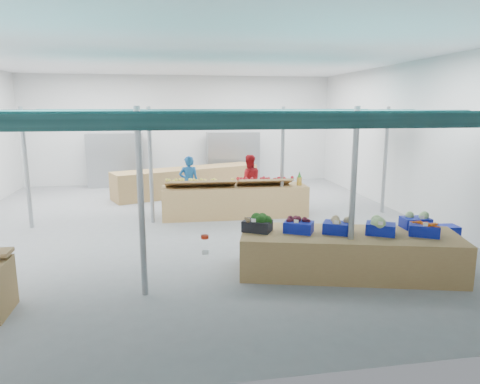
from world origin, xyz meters
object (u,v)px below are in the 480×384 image
(vendor_left, at_px, (189,183))
(vendor_right, at_px, (249,181))
(fruit_counter, at_px, (235,201))
(veg_counter, at_px, (349,253))
(crate_stack, at_px, (445,239))

(vendor_left, xyz_separation_m, vendor_right, (1.80, 0.00, 0.00))
(fruit_counter, relative_size, vendor_left, 2.50)
(veg_counter, relative_size, vendor_right, 2.43)
(vendor_right, bearing_deg, fruit_counter, 62.68)
(crate_stack, distance_m, vendor_left, 6.99)
(fruit_counter, xyz_separation_m, vendor_right, (0.60, 1.10, 0.37))
(vendor_right, bearing_deg, vendor_left, 1.29)
(fruit_counter, height_order, crate_stack, fruit_counter)
(veg_counter, height_order, crate_stack, veg_counter)
(fruit_counter, distance_m, vendor_right, 1.31)
(veg_counter, xyz_separation_m, vendor_left, (-2.58, 5.56, 0.42))
(veg_counter, distance_m, fruit_counter, 4.67)
(fruit_counter, relative_size, crate_stack, 6.83)
(crate_stack, height_order, vendor_right, vendor_right)
(vendor_left, bearing_deg, vendor_right, -178.71)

